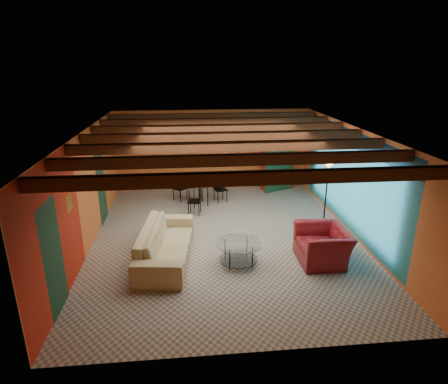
{
  "coord_description": "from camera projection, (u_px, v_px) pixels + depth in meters",
  "views": [
    {
      "loc": [
        -0.9,
        -8.6,
        4.23
      ],
      "look_at": [
        0.0,
        0.2,
        1.15
      ],
      "focal_mm": 30.35,
      "sensor_mm": 36.0,
      "label": 1
    }
  ],
  "objects": [
    {
      "name": "room",
      "position": [
        224.0,
        145.0,
        8.88
      ],
      "size": [
        6.52,
        8.01,
        2.71
      ],
      "color": "gray",
      "rests_on": "ground"
    },
    {
      "name": "sofa",
      "position": [
        166.0,
        243.0,
        8.44
      ],
      "size": [
        1.3,
        2.72,
        0.77
      ],
      "primitive_type": "imported",
      "rotation": [
        0.0,
        0.0,
        1.46
      ],
      "color": "tan",
      "rests_on": "ground"
    },
    {
      "name": "armchair",
      "position": [
        323.0,
        245.0,
        8.33
      ],
      "size": [
        1.05,
        1.2,
        0.77
      ],
      "primitive_type": "imported",
      "rotation": [
        0.0,
        0.0,
        -1.58
      ],
      "color": "maroon",
      "rests_on": "ground"
    },
    {
      "name": "coffee_table",
      "position": [
        238.0,
        253.0,
        8.27
      ],
      "size": [
        1.07,
        1.07,
        0.5
      ],
      "primitive_type": null,
      "rotation": [
        0.0,
        0.0,
        0.09
      ],
      "color": "silver",
      "rests_on": "ground"
    },
    {
      "name": "dining_table",
      "position": [
        198.0,
        191.0,
        11.57
      ],
      "size": [
        2.27,
        2.27,
        0.93
      ],
      "primitive_type": null,
      "rotation": [
        0.0,
        0.0,
        0.33
      ],
      "color": "white",
      "rests_on": "ground"
    },
    {
      "name": "armoire",
      "position": [
        278.0,
        163.0,
        12.94
      ],
      "size": [
        1.15,
        0.88,
        1.82
      ],
      "primitive_type": "cube",
      "rotation": [
        0.0,
        0.0,
        0.41
      ],
      "color": "maroon",
      "rests_on": "ground"
    },
    {
      "name": "floor_lamp",
      "position": [
        326.0,
        195.0,
        9.75
      ],
      "size": [
        0.44,
        0.44,
        1.9
      ],
      "primitive_type": null,
      "rotation": [
        0.0,
        0.0,
        0.16
      ],
      "color": "black",
      "rests_on": "ground"
    },
    {
      "name": "ceiling_fan",
      "position": [
        225.0,
        146.0,
        8.78
      ],
      "size": [
        1.5,
        1.5,
        0.44
      ],
      "primitive_type": null,
      "color": "#472614",
      "rests_on": "ceiling"
    },
    {
      "name": "painting",
      "position": [
        186.0,
        142.0,
        12.65
      ],
      "size": [
        1.05,
        0.03,
        0.65
      ],
      "primitive_type": "cube",
      "color": "black",
      "rests_on": "wall_back"
    },
    {
      "name": "potted_plant",
      "position": [
        279.0,
        129.0,
        12.56
      ],
      "size": [
        0.47,
        0.42,
        0.5
      ],
      "primitive_type": "imported",
      "rotation": [
        0.0,
        0.0,
        -0.06
      ],
      "color": "#26661E",
      "rests_on": "armoire"
    },
    {
      "name": "vase",
      "position": [
        198.0,
        173.0,
        11.38
      ],
      "size": [
        0.2,
        0.2,
        0.19
      ],
      "primitive_type": "imported",
      "rotation": [
        0.0,
        0.0,
        0.11
      ],
      "color": "orange",
      "rests_on": "dining_table"
    }
  ]
}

